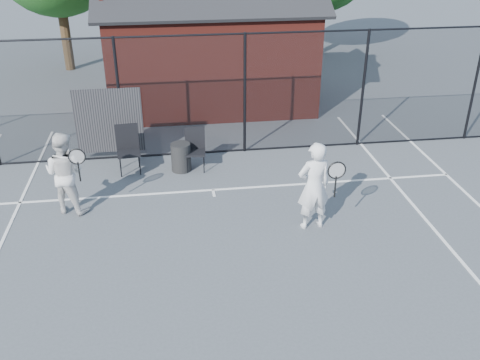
{
  "coord_description": "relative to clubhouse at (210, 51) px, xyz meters",
  "views": [
    {
      "loc": [
        -0.85,
        -7.39,
        5.62
      ],
      "look_at": [
        0.36,
        1.29,
        1.1
      ],
      "focal_mm": 40.0,
      "sensor_mm": 36.0,
      "label": 1
    }
  ],
  "objects": [
    {
      "name": "ground",
      "position": [
        -0.5,
        -9.0,
        -1.61
      ],
      "size": [
        80.0,
        80.0,
        0.0
      ],
      "primitive_type": "plane",
      "color": "#495053",
      "rests_on": "ground"
    },
    {
      "name": "court_lines",
      "position": [
        -0.5,
        -10.32,
        -1.6
      ],
      "size": [
        11.02,
        18.0,
        0.01
      ],
      "color": "white",
      "rests_on": "ground"
    },
    {
      "name": "fence",
      "position": [
        -0.8,
        -4.0,
        -0.16
      ],
      "size": [
        22.04,
        3.0,
        3.0
      ],
      "color": "black",
      "rests_on": "ground"
    },
    {
      "name": "clubhouse",
      "position": [
        0.0,
        0.0,
        0.0
      ],
      "size": [
        6.5,
        4.36,
        4.19
      ],
      "color": "maroon",
      "rests_on": "ground"
    },
    {
      "name": "player_front",
      "position": [
        1.27,
        -7.76,
        -0.71
      ],
      "size": [
        0.82,
        0.63,
        1.78
      ],
      "color": "white",
      "rests_on": "ground"
    },
    {
      "name": "player_back",
      "position": [
        -3.49,
        -6.45,
        -0.75
      ],
      "size": [
        1.02,
        0.91,
        1.72
      ],
      "color": "silver",
      "rests_on": "ground"
    },
    {
      "name": "chair_left",
      "position": [
        -2.34,
        -4.82,
        -1.06
      ],
      "size": [
        0.57,
        0.59,
        1.09
      ],
      "primitive_type": "cube",
      "rotation": [
        0.0,
        0.0,
        0.09
      ],
      "color": "black",
      "rests_on": "ground"
    },
    {
      "name": "chair_right",
      "position": [
        -0.81,
        -4.9,
        -1.12
      ],
      "size": [
        0.51,
        0.53,
        0.98
      ],
      "primitive_type": "cube",
      "rotation": [
        0.0,
        0.0,
        -0.08
      ],
      "color": "black",
      "rests_on": "ground"
    },
    {
      "name": "waste_bin",
      "position": [
        -1.15,
        -4.89,
        -1.27
      ],
      "size": [
        0.54,
        0.54,
        0.68
      ],
      "primitive_type": "cylinder",
      "rotation": [
        0.0,
        0.0,
        0.18
      ],
      "color": "black",
      "rests_on": "ground"
    }
  ]
}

